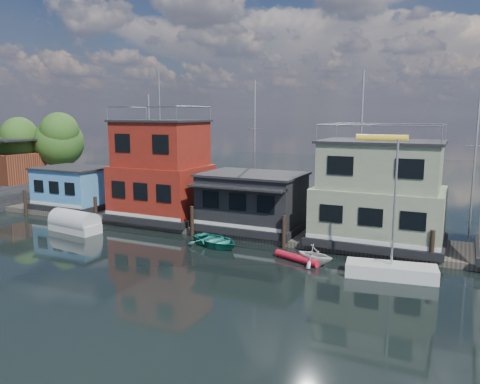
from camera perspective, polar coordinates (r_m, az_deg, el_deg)
The scene contains 14 objects.
ground at distance 24.62m, azimuth -9.11°, elevation -11.36°, with size 160.00×160.00×0.00m, color black.
dock at distance 34.62m, azimuth 2.27°, elevation -4.76°, with size 48.00×5.00×0.40m, color #595147.
houseboat_blue at distance 44.38m, azimuth -19.56°, elevation 0.50°, with size 6.40×4.90×3.66m.
houseboat_red at distance 38.01m, azimuth -9.54°, elevation 2.39°, with size 7.40×5.90×11.86m.
houseboat_dark at distance 34.32m, azimuth 1.52°, elevation -1.09°, with size 7.40×6.10×4.06m.
houseboat_green at distance 31.61m, azimuth 16.60°, elevation -0.31°, with size 8.40×5.90×7.03m.
pilings at distance 32.06m, azimuth -0.26°, elevation -4.25°, with size 42.28×0.28×2.20m.
background_masts at distance 37.92m, azimuth 12.60°, elevation 4.48°, with size 36.40×0.16×12.00m.
shore at distance 56.21m, azimuth -26.02°, elevation 3.31°, with size 12.40×15.72×8.24m.
dinghy_teal at distance 31.29m, azimuth -2.98°, elevation -5.94°, with size 2.74×3.83×0.79m, color #227E6F.
dinghy_white at distance 27.86m, azimuth 9.05°, elevation -7.54°, with size 2.00×2.32×1.22m, color silver.
day_sailer at distance 26.76m, azimuth 17.93°, elevation -9.01°, with size 4.91×2.27×7.46m.
tarp_runabout at distance 37.18m, azimuth -19.52°, elevation -3.60°, with size 4.43×2.24×1.72m.
red_kayak at distance 28.35m, azimuth 6.92°, elevation -8.00°, with size 0.46×0.46×3.10m, color red.
Camera 1 is at (13.27, -18.82, 8.71)m, focal length 35.00 mm.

